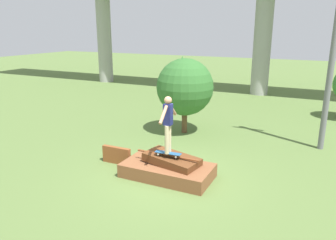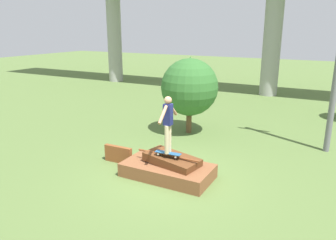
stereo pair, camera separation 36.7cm
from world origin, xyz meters
TOP-DOWN VIEW (x-y plane):
  - ground_plane at (0.00, 0.00)m, footprint 80.00×80.00m
  - scrap_pile at (0.02, 0.02)m, footprint 2.58×1.35m
  - scrap_plank_loose at (-1.89, 0.18)m, footprint 0.98×0.15m
  - skateboard at (0.05, -0.07)m, footprint 0.78×0.23m
  - skater at (0.05, -0.07)m, footprint 0.23×1.14m
  - tree_behind_left at (-1.20, 4.09)m, footprint 2.28×2.28m
  - tree_behind_right at (-3.96, 10.23)m, footprint 1.49×1.49m

SIDE VIEW (x-z plane):
  - ground_plane at x=0.00m, z-range 0.00..0.00m
  - scrap_pile at x=0.02m, z-range -0.09..0.61m
  - scrap_plank_loose at x=-1.89m, z-range 0.00..0.55m
  - skateboard at x=0.05m, z-range 0.73..0.81m
  - tree_behind_right at x=-3.96m, z-range 0.43..2.99m
  - skater at x=0.05m, z-range 0.91..2.53m
  - tree_behind_left at x=-1.20m, z-range 0.37..3.42m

